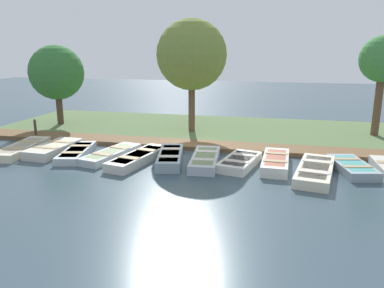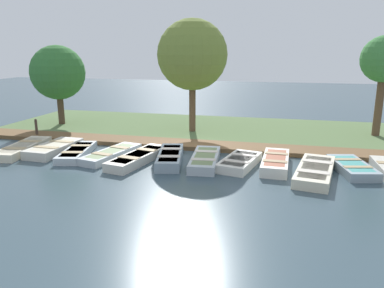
{
  "view_description": "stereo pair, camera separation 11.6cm",
  "coord_description": "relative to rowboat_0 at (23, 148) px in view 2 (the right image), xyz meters",
  "views": [
    {
      "loc": [
        15.99,
        4.0,
        4.59
      ],
      "look_at": [
        0.85,
        0.46,
        0.65
      ],
      "focal_mm": 35.0,
      "sensor_mm": 36.0,
      "label": 1
    },
    {
      "loc": [
        15.97,
        4.12,
        4.59
      ],
      "look_at": [
        0.85,
        0.46,
        0.65
      ],
      "focal_mm": 35.0,
      "sensor_mm": 36.0,
      "label": 2
    }
  ],
  "objects": [
    {
      "name": "rowboat_9",
      "position": [
        0.35,
        12.83,
        0.01
      ],
      "size": [
        3.72,
        1.79,
        0.39
      ],
      "rotation": [
        0.0,
        0.0,
        -0.17
      ],
      "color": "beige",
      "rests_on": "ground_plane"
    },
    {
      "name": "mooring_post_near",
      "position": [
        -2.63,
        -1.13,
        0.33
      ],
      "size": [
        0.13,
        0.13,
        1.03
      ],
      "color": "#47382D",
      "rests_on": "ground_plane"
    },
    {
      "name": "dock_walkway",
      "position": [
        -2.77,
        7.37,
        -0.09
      ],
      "size": [
        1.55,
        23.68,
        0.2
      ],
      "color": "brown",
      "rests_on": "ground_plane"
    },
    {
      "name": "rowboat_6",
      "position": [
        -0.17,
        8.53,
        0.0
      ],
      "size": [
        3.31,
        1.36,
        0.39
      ],
      "rotation": [
        0.0,
        0.0,
        0.1
      ],
      "color": "#B2BCC1",
      "rests_on": "ground_plane"
    },
    {
      "name": "ground_plane",
      "position": [
        -1.65,
        7.37,
        -0.19
      ],
      "size": [
        80.0,
        80.0,
        0.0
      ],
      "primitive_type": "plane",
      "color": "#384C56"
    },
    {
      "name": "rowboat_4",
      "position": [
        0.24,
        5.76,
        0.01
      ],
      "size": [
        3.64,
        1.66,
        0.39
      ],
      "rotation": [
        0.0,
        0.0,
        -0.2
      ],
      "color": "beige",
      "rests_on": "ground_plane"
    },
    {
      "name": "shore_bank",
      "position": [
        -6.65,
        7.37,
        -0.1
      ],
      "size": [
        8.0,
        24.0,
        0.17
      ],
      "color": "#567042",
      "rests_on": "ground_plane"
    },
    {
      "name": "rowboat_2",
      "position": [
        -0.02,
        2.75,
        -0.02
      ],
      "size": [
        3.21,
        1.59,
        0.34
      ],
      "rotation": [
        0.0,
        0.0,
        0.21
      ],
      "color": "#B2BCC1",
      "rests_on": "ground_plane"
    },
    {
      "name": "rowboat_5",
      "position": [
        -0.1,
        7.05,
        0.03
      ],
      "size": [
        3.28,
        1.6,
        0.43
      ],
      "rotation": [
        0.0,
        0.0,
        0.21
      ],
      "color": "#8C9EA8",
      "rests_on": "ground_plane"
    },
    {
      "name": "rowboat_7",
      "position": [
        -0.18,
        9.95,
        -0.0
      ],
      "size": [
        2.82,
        1.68,
        0.37
      ],
      "rotation": [
        0.0,
        0.0,
        -0.21
      ],
      "color": "silver",
      "rests_on": "ground_plane"
    },
    {
      "name": "rowboat_10",
      "position": [
        -0.51,
        14.25,
        -0.01
      ],
      "size": [
        2.8,
        1.7,
        0.36
      ],
      "rotation": [
        0.0,
        0.0,
        0.23
      ],
      "color": "#8C9EA8",
      "rests_on": "ground_plane"
    },
    {
      "name": "park_tree_far_left",
      "position": [
        -5.74,
        -1.59,
        3.05
      ],
      "size": [
        3.2,
        3.2,
        4.86
      ],
      "color": "#4C3828",
      "rests_on": "ground_plane"
    },
    {
      "name": "rowboat_3",
      "position": [
        -0.12,
        4.36,
        -0.02
      ],
      "size": [
        3.37,
        1.68,
        0.34
      ],
      "rotation": [
        0.0,
        0.0,
        -0.22
      ],
      "color": "#B2BCC1",
      "rests_on": "ground_plane"
    },
    {
      "name": "rowboat_1",
      "position": [
        -0.23,
        1.49,
        0.02
      ],
      "size": [
        2.97,
        1.37,
        0.42
      ],
      "rotation": [
        0.0,
        0.0,
        -0.04
      ],
      "color": "beige",
      "rests_on": "ground_plane"
    },
    {
      "name": "rowboat_0",
      "position": [
        0.0,
        0.0,
        0.0
      ],
      "size": [
        3.61,
        1.48,
        0.38
      ],
      "rotation": [
        0.0,
        0.0,
        0.12
      ],
      "color": "beige",
      "rests_on": "ground_plane"
    },
    {
      "name": "park_tree_center",
      "position": [
        -6.78,
        16.39,
        3.84
      ],
      "size": [
        2.36,
        2.36,
        5.3
      ],
      "color": "brown",
      "rests_on": "ground_plane"
    },
    {
      "name": "rowboat_8",
      "position": [
        -0.38,
        11.36,
        0.03
      ],
      "size": [
        3.04,
        1.08,
        0.43
      ],
      "rotation": [
        0.0,
        0.0,
        -0.03
      ],
      "color": "silver",
      "rests_on": "ground_plane"
    },
    {
      "name": "park_tree_left",
      "position": [
        -5.58,
        6.69,
        4.11
      ],
      "size": [
        3.77,
        3.77,
        6.21
      ],
      "color": "brown",
      "rests_on": "ground_plane"
    }
  ]
}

